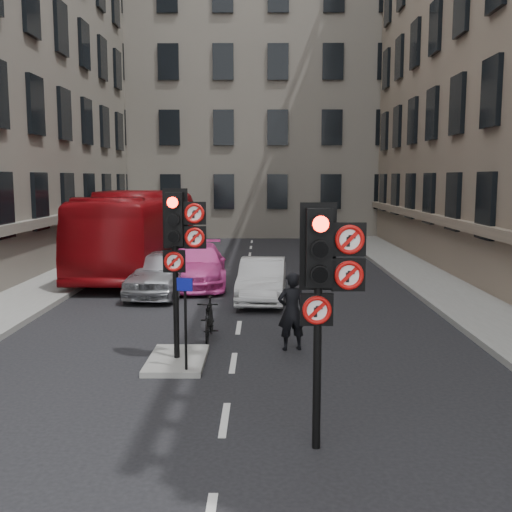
{
  "coord_description": "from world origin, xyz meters",
  "views": [
    {
      "loc": [
        0.6,
        -7.32,
        3.93
      ],
      "look_at": [
        0.5,
        2.74,
        2.6
      ],
      "focal_mm": 42.0,
      "sensor_mm": 36.0,
      "label": 1
    }
  ],
  "objects_px": {
    "car_silver": "(161,272)",
    "car_pink": "(197,265)",
    "signal_far": "(179,237)",
    "motorcycle": "(209,319)",
    "bus_red": "(141,231)",
    "car_white": "(262,280)",
    "signal_near": "(325,274)",
    "info_sign": "(185,311)",
    "motorcyclist": "(292,311)"
  },
  "relations": [
    {
      "from": "signal_far",
      "to": "motorcyclist",
      "type": "distance_m",
      "value": 3.16
    },
    {
      "from": "signal_far",
      "to": "signal_near",
      "type": "bearing_deg",
      "value": -56.98
    },
    {
      "from": "car_pink",
      "to": "motorcyclist",
      "type": "bearing_deg",
      "value": -74.07
    },
    {
      "from": "car_silver",
      "to": "signal_near",
      "type": "bearing_deg",
      "value": -64.95
    },
    {
      "from": "signal_near",
      "to": "motorcycle",
      "type": "height_order",
      "value": "signal_near"
    },
    {
      "from": "signal_far",
      "to": "car_silver",
      "type": "bearing_deg",
      "value": 102.44
    },
    {
      "from": "car_pink",
      "to": "info_sign",
      "type": "relative_size",
      "value": 2.74
    },
    {
      "from": "signal_far",
      "to": "motorcycle",
      "type": "xyz_separation_m",
      "value": [
        0.44,
        1.87,
        -2.19
      ]
    },
    {
      "from": "bus_red",
      "to": "car_white",
      "type": "bearing_deg",
      "value": -49.2
    },
    {
      "from": "car_silver",
      "to": "car_white",
      "type": "distance_m",
      "value": 3.53
    },
    {
      "from": "motorcyclist",
      "to": "car_silver",
      "type": "bearing_deg",
      "value": -70.71
    },
    {
      "from": "motorcycle",
      "to": "info_sign",
      "type": "distance_m",
      "value": 2.81
    },
    {
      "from": "info_sign",
      "to": "signal_near",
      "type": "bearing_deg",
      "value": -38.08
    },
    {
      "from": "car_pink",
      "to": "motorcycle",
      "type": "relative_size",
      "value": 2.99
    },
    {
      "from": "signal_far",
      "to": "car_silver",
      "type": "height_order",
      "value": "signal_far"
    },
    {
      "from": "car_pink",
      "to": "info_sign",
      "type": "distance_m",
      "value": 10.09
    },
    {
      "from": "car_white",
      "to": "info_sign",
      "type": "relative_size",
      "value": 2.18
    },
    {
      "from": "motorcycle",
      "to": "info_sign",
      "type": "relative_size",
      "value": 0.92
    },
    {
      "from": "car_white",
      "to": "motorcycle",
      "type": "bearing_deg",
      "value": -102.1
    },
    {
      "from": "signal_far",
      "to": "car_white",
      "type": "distance_m",
      "value": 7.05
    },
    {
      "from": "signal_far",
      "to": "car_silver",
      "type": "relative_size",
      "value": 0.82
    },
    {
      "from": "car_silver",
      "to": "info_sign",
      "type": "bearing_deg",
      "value": -72.59
    },
    {
      "from": "motorcycle",
      "to": "motorcyclist",
      "type": "distance_m",
      "value": 2.17
    },
    {
      "from": "car_pink",
      "to": "motorcycle",
      "type": "height_order",
      "value": "car_pink"
    },
    {
      "from": "car_pink",
      "to": "signal_far",
      "type": "bearing_deg",
      "value": -90.39
    },
    {
      "from": "motorcycle",
      "to": "info_sign",
      "type": "bearing_deg",
      "value": -94.63
    },
    {
      "from": "motorcycle",
      "to": "motorcyclist",
      "type": "relative_size",
      "value": 0.95
    },
    {
      "from": "signal_near",
      "to": "info_sign",
      "type": "bearing_deg",
      "value": 126.78
    },
    {
      "from": "car_silver",
      "to": "motorcyclist",
      "type": "distance_m",
      "value": 7.64
    },
    {
      "from": "motorcycle",
      "to": "motorcyclist",
      "type": "height_order",
      "value": "motorcyclist"
    },
    {
      "from": "car_silver",
      "to": "bus_red",
      "type": "relative_size",
      "value": 0.36
    },
    {
      "from": "signal_near",
      "to": "car_white",
      "type": "relative_size",
      "value": 0.88
    },
    {
      "from": "signal_near",
      "to": "motorcyclist",
      "type": "height_order",
      "value": "signal_near"
    },
    {
      "from": "signal_near",
      "to": "info_sign",
      "type": "xyz_separation_m",
      "value": [
        -2.39,
        3.19,
        -1.26
      ]
    },
    {
      "from": "car_silver",
      "to": "signal_far",
      "type": "bearing_deg",
      "value": -72.82
    },
    {
      "from": "signal_near",
      "to": "info_sign",
      "type": "relative_size",
      "value": 1.93
    },
    {
      "from": "car_silver",
      "to": "car_pink",
      "type": "height_order",
      "value": "car_silver"
    },
    {
      "from": "car_silver",
      "to": "bus_red",
      "type": "distance_m",
      "value": 5.62
    },
    {
      "from": "signal_near",
      "to": "signal_far",
      "type": "xyz_separation_m",
      "value": [
        -2.6,
        4.0,
        0.12
      ]
    },
    {
      "from": "info_sign",
      "to": "motorcycle",
      "type": "bearing_deg",
      "value": 100.29
    },
    {
      "from": "signal_near",
      "to": "car_white",
      "type": "bearing_deg",
      "value": 94.68
    },
    {
      "from": "car_silver",
      "to": "bus_red",
      "type": "height_order",
      "value": "bus_red"
    },
    {
      "from": "signal_near",
      "to": "bus_red",
      "type": "bearing_deg",
      "value": 109.66
    },
    {
      "from": "bus_red",
      "to": "info_sign",
      "type": "relative_size",
      "value": 6.51
    },
    {
      "from": "car_silver",
      "to": "motorcycle",
      "type": "xyz_separation_m",
      "value": [
        2.09,
        -5.62,
        -0.23
      ]
    },
    {
      "from": "signal_near",
      "to": "car_pink",
      "type": "distance_m",
      "value": 13.74
    },
    {
      "from": "car_pink",
      "to": "bus_red",
      "type": "relative_size",
      "value": 0.42
    },
    {
      "from": "signal_near",
      "to": "motorcycle",
      "type": "relative_size",
      "value": 2.1
    },
    {
      "from": "car_white",
      "to": "bus_red",
      "type": "distance_m",
      "value": 8.14
    },
    {
      "from": "car_white",
      "to": "bus_red",
      "type": "bearing_deg",
      "value": 132.9
    }
  ]
}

